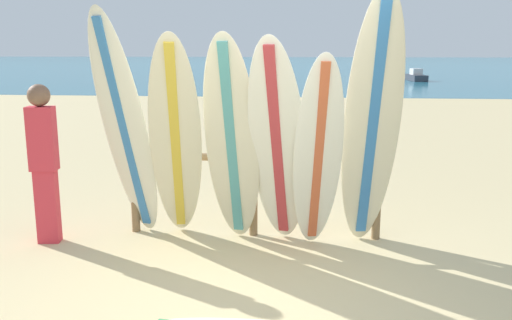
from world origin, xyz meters
name	(u,v)px	position (x,y,z in m)	size (l,w,h in m)	color
ground_plane	(251,298)	(0.00, 0.00, 0.00)	(120.00, 120.00, 0.00)	#CCB784
ocean_water	(305,64)	(0.00, 58.00, 0.00)	(120.00, 80.00, 0.01)	teal
surfboard_rack	(253,177)	(-0.13, 1.54, 0.65)	(2.73, 0.09, 1.01)	olive
surfboard_leaning_far_left	(125,129)	(-1.40, 1.19, 1.20)	(0.66, 0.99, 2.41)	silver
surfboard_leaning_left	(176,142)	(-0.88, 1.16, 1.09)	(0.69, 1.12, 2.17)	beige
surfboard_leaning_center_left	(232,142)	(-0.32, 1.20, 1.09)	(0.64, 0.74, 2.17)	beige
surfboard_leaning_center	(277,145)	(0.14, 1.14, 1.07)	(0.70, 0.93, 2.14)	white
surfboard_leaning_center_right	(318,154)	(0.54, 1.11, 0.99)	(0.58, 0.70, 1.99)	white
surfboard_leaning_right	(372,124)	(1.06, 1.22, 1.28)	(0.67, 0.78, 2.57)	beige
beachgoer_standing	(44,157)	(-2.25, 1.12, 0.91)	(0.29, 0.22, 1.66)	#D8333F
small_boat_offshore	(416,76)	(6.76, 29.35, 0.26)	(1.02, 2.33, 0.71)	#333842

